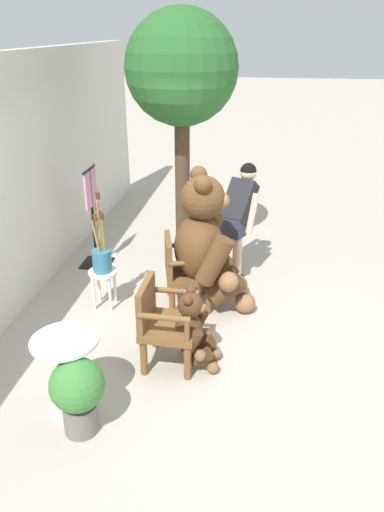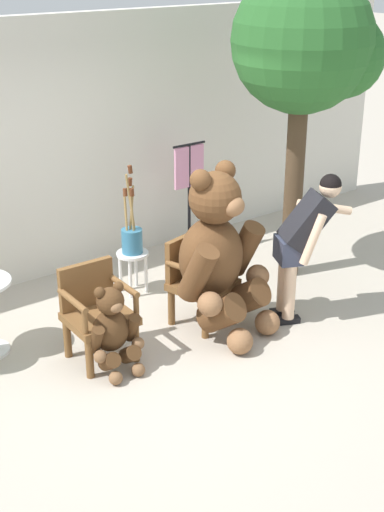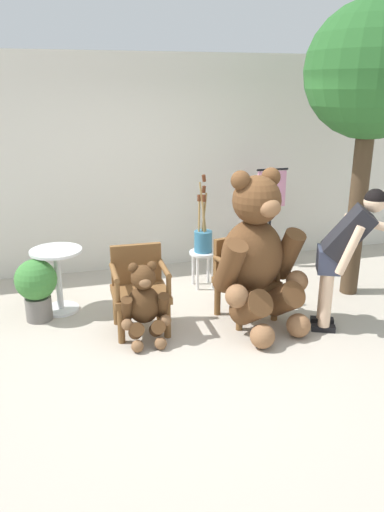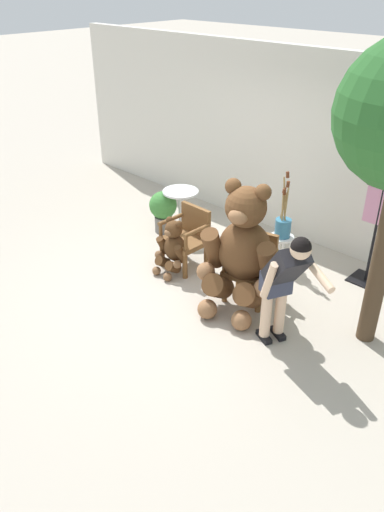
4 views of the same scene
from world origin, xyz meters
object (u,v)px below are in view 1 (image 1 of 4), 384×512
Objects in this scene: teddy_bear_small at (193,329)px; patio_tree at (185,72)px; person_visitor at (238,213)px; potted_plant at (78,391)px; teddy_bear_large at (207,243)px; clothing_display_stand at (93,215)px; wooden_chair_left at (164,321)px; wooden_chair_right at (183,269)px; white_stool at (103,279)px; round_side_table at (68,366)px; brush_bucket at (102,257)px.

patio_tree reaches higher than teddy_bear_small.
person_visitor is 3.21m from potted_plant.
teddy_bear_large is 1.20× the size of clothing_display_stand.
wooden_chair_left is 2.09m from person_visitor.
wooden_chair_right is 0.94m from white_stool.
wooden_chair_left is at bearing 89.55° from teddy_bear_small.
wooden_chair_left is at bearing -39.83° from round_side_table.
teddy_bear_small is 0.60× the size of clothing_display_stand.
teddy_bear_small is at bearing 171.92° from person_visitor.
teddy_bear_large reaches higher than brush_bucket.
white_stool is 0.48× the size of brush_bucket.
person_visitor is at bearing -20.45° from teddy_bear_large.
potted_plant is at bearing 154.25° from wooden_chair_left.
wooden_chair_left is at bearing -136.37° from white_stool.
person_visitor is 3.05m from round_side_table.
clothing_display_stand is (1.10, 0.47, 0.08)m from brush_bucket.
teddy_bear_large is at bearing -19.13° from potted_plant.
patio_tree is (1.73, -0.70, 2.14)m from white_stool.
round_side_table is (-2.76, 1.22, -0.44)m from person_visitor.
patio_tree is at bearing -61.50° from clothing_display_stand.
teddy_bear_large is at bearing -162.40° from patio_tree.
wooden_chair_left is 0.26× the size of patio_tree.
round_side_table reaches higher than potted_plant.
potted_plant is 0.50× the size of clothing_display_stand.
round_side_table is 2.94m from clothing_display_stand.
round_side_table is (-1.74, -0.25, -0.20)m from brush_bucket.
patio_tree is 4.26m from potted_plant.
teddy_bear_large is (1.17, -0.27, 0.34)m from wooden_chair_left.
person_visitor is at bearing -23.93° from round_side_table.
brush_bucket is at bearing 100.94° from wooden_chair_right.
teddy_bear_large reaches higher than wooden_chair_right.
wooden_chair_left is 1.13m from wooden_chair_right.
potted_plant is at bearing 160.87° from teddy_bear_large.
teddy_bear_small is 1.19× the size of potted_plant.
potted_plant is (-0.23, -0.17, -0.05)m from round_side_table.
round_side_table is at bearing 140.17° from wooden_chair_left.
patio_tree is at bearing -7.29° from round_side_table.
white_stool is (-0.21, 1.18, -0.45)m from teddy_bear_large.
teddy_bear_large reaches higher than round_side_table.
wooden_chair_left is at bearing -25.75° from potted_plant.
patio_tree is at bearing -21.99° from white_stool.
brush_bucket is 1.19m from clothing_display_stand.
teddy_bear_small is at bearing -128.68° from white_stool.
patio_tree reaches higher than person_visitor.
potted_plant is (-3.70, 0.28, -2.10)m from patio_tree.
teddy_bear_large is 1.11× the size of person_visitor.
clothing_display_stand is at bearing 87.58° from person_visitor.
wooden_chair_right is at bearing 97.94° from teddy_bear_large.
teddy_bear_large is 2.19m from round_side_table.
patio_tree reaches higher than white_stool.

